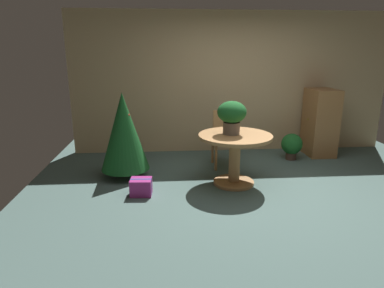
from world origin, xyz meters
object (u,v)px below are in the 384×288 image
wooden_chair_far (225,136)px  gift_box_purple (141,187)px  round_dining_table (235,149)px  flower_vase (232,114)px  wooden_cabinet (320,122)px  holiday_tree (124,132)px  potted_plant (292,145)px

wooden_chair_far → gift_box_purple: wooden_chair_far is taller
round_dining_table → gift_box_purple: round_dining_table is taller
flower_vase → gift_box_purple: (-1.28, -0.35, -0.91)m
wooden_chair_far → wooden_cabinet: wooden_cabinet is taller
holiday_tree → potted_plant: holiday_tree is taller
round_dining_table → potted_plant: size_ratio=2.22×
round_dining_table → gift_box_purple: bearing=-167.5°
flower_vase → potted_plant: size_ratio=0.99×
wooden_chair_far → potted_plant: size_ratio=1.96×
round_dining_table → wooden_chair_far: bearing=90.0°
flower_vase → wooden_cabinet: size_ratio=0.38×
flower_vase → wooden_chair_far: bearing=86.4°
wooden_chair_far → round_dining_table: bearing=-90.0°
holiday_tree → wooden_chair_far: bearing=14.5°
gift_box_purple → potted_plant: size_ratio=0.63×
wooden_cabinet → holiday_tree: bearing=-165.8°
wooden_cabinet → potted_plant: bearing=-156.2°
flower_vase → wooden_chair_far: size_ratio=0.51×
round_dining_table → flower_vase: 0.51m
gift_box_purple → wooden_cabinet: bearing=26.9°
gift_box_purple → flower_vase: bearing=15.2°
gift_box_purple → wooden_cabinet: wooden_cabinet is taller
wooden_chair_far → gift_box_purple: size_ratio=3.11×
gift_box_purple → round_dining_table: bearing=12.5°
round_dining_table → holiday_tree: bearing=164.7°
wooden_cabinet → round_dining_table: bearing=-144.6°
wooden_cabinet → potted_plant: (-0.61, -0.27, -0.34)m
round_dining_table → wooden_cabinet: 2.29m
round_dining_table → flower_vase: (-0.05, 0.05, 0.50)m
flower_vase → holiday_tree: size_ratio=0.36×
round_dining_table → wooden_cabinet: bearing=35.4°
round_dining_table → holiday_tree: 1.69m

